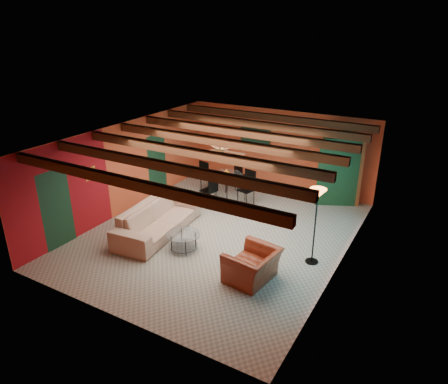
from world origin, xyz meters
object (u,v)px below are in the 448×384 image
Objects in this scene: sofa at (158,219)px; armoire at (341,171)px; floor_lamp at (315,227)px; armchair at (252,265)px; vase at (226,163)px; potted_plant at (345,130)px; dining_table at (226,181)px; coffee_table at (184,242)px.

armoire reaches higher than sofa.
floor_lamp is at bearing -108.32° from armoire.
armchair is at bearing -120.22° from armoire.
armoire is 3.60m from vase.
potted_plant is (3.68, 4.51, 1.93)m from sofa.
dining_table is at bearing -12.60° from sofa.
potted_plant reaches higher than coffee_table.
coffee_table is at bearing -142.59° from armoire.
dining_table is 1.01× the size of armoire.
armchair is 2.12m from coffee_table.
armoire is (2.57, 4.91, 0.83)m from coffee_table.
potted_plant is (-0.45, 3.87, 1.40)m from floor_lamp.
vase is at bearing 180.00° from dining_table.
armchair is 1.76m from floor_lamp.
potted_plant reaches higher than dining_table.
vase is (0.38, 3.09, 0.77)m from sofa.
vase is (-3.30, -1.42, -1.16)m from potted_plant.
floor_lamp reaches higher than armchair.
sofa is 15.56× the size of vase.
dining_table is 1.11× the size of floor_lamp.
armchair reaches higher than coffee_table.
floor_lamp reaches higher than dining_table.
potted_plant is at bearing 62.37° from coffee_table.
coffee_table is 4.71× the size of vase.
floor_lamp is at bearing 152.99° from armchair.
dining_table is (0.38, 3.09, 0.13)m from sofa.
dining_table reaches higher than sofa.
potted_plant is at bearing 96.63° from floor_lamp.
armchair is 2.22× the size of potted_plant.
sofa is 4.22m from floor_lamp.
dining_table is 11.46× the size of vase.
sofa is 2.56× the size of armchair.
floor_lamp is at bearing -83.37° from potted_plant.
armoire is 11.35× the size of vase.
armchair is at bearing -95.27° from potted_plant.
dining_table is at bearing -156.81° from potted_plant.
sofa is 5.67× the size of potted_plant.
floor_lamp is at bearing -33.21° from vase.
vase is (-3.30, -1.42, 0.15)m from armoire.
dining_table is (-2.82, 3.82, 0.18)m from armchair.
vase is (-2.82, 3.82, 0.83)m from armchair.
sofa is at bearing -97.02° from dining_table.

